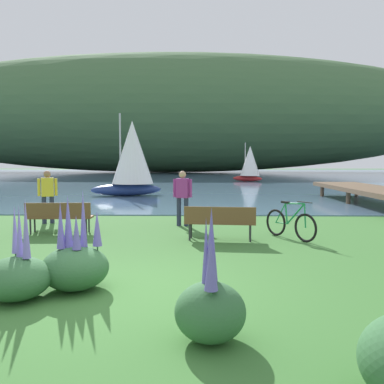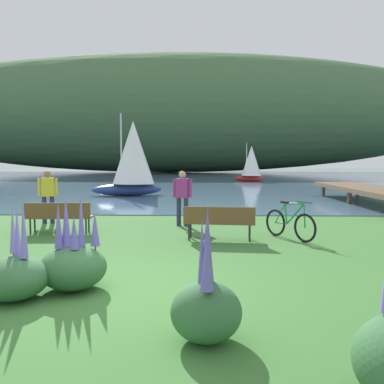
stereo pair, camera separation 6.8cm
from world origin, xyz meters
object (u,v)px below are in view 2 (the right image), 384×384
at_px(sailboat_toward_hillside, 133,157).
at_px(bicycle_leaning_near_bench, 290,224).
at_px(person_at_shoreline, 48,193).
at_px(sailboat_nearest_to_shore, 251,163).
at_px(park_bench_near_camera, 219,220).
at_px(person_on_the_grass, 182,195).
at_px(park_bench_further_along, 59,215).

bearing_deg(sailboat_toward_hillside, bicycle_leaning_near_bench, -63.46).
xyz_separation_m(person_at_shoreline, sailboat_nearest_to_shore, (9.73, 26.26, 0.83)).
bearing_deg(park_bench_near_camera, sailboat_toward_hillside, 109.04).
relative_size(person_at_shoreline, sailboat_nearest_to_shore, 0.45).
bearing_deg(person_on_the_grass, bicycle_leaning_near_bench, -35.16).
bearing_deg(sailboat_toward_hillside, person_on_the_grass, -72.23).
xyz_separation_m(person_at_shoreline, person_on_the_grass, (4.38, -0.41, 0.00)).
height_order(person_at_shoreline, person_on_the_grass, same).
bearing_deg(person_at_shoreline, person_on_the_grass, -5.41).
relative_size(park_bench_further_along, sailboat_nearest_to_shore, 0.48).
distance_m(park_bench_near_camera, person_on_the_grass, 2.56).
xyz_separation_m(bicycle_leaning_near_bench, person_at_shoreline, (-7.26, 2.45, 0.58)).
height_order(sailboat_nearest_to_shore, sailboat_toward_hillside, sailboat_toward_hillside).
height_order(park_bench_near_camera, bicycle_leaning_near_bench, bicycle_leaning_near_bench).
relative_size(park_bench_further_along, sailboat_toward_hillside, 0.39).
xyz_separation_m(park_bench_further_along, person_on_the_grass, (3.38, 1.40, 0.46)).
height_order(person_at_shoreline, sailboat_toward_hillside, sailboat_toward_hillside).
bearing_deg(person_at_shoreline, sailboat_nearest_to_shore, 69.67).
relative_size(park_bench_near_camera, person_at_shoreline, 1.07).
bearing_deg(bicycle_leaning_near_bench, sailboat_toward_hillside, 116.54).
bearing_deg(bicycle_leaning_near_bench, person_on_the_grass, 144.84).
height_order(park_bench_further_along, sailboat_nearest_to_shore, sailboat_nearest_to_shore).
bearing_deg(person_on_the_grass, park_bench_further_along, -157.44).
relative_size(park_bench_further_along, person_at_shoreline, 1.07).
xyz_separation_m(park_bench_near_camera, bicycle_leaning_near_bench, (1.84, 0.26, -0.12)).
bearing_deg(person_on_the_grass, sailboat_toward_hillside, 107.77).
height_order(bicycle_leaning_near_bench, sailboat_nearest_to_shore, sailboat_nearest_to_shore).
xyz_separation_m(park_bench_near_camera, person_on_the_grass, (-1.05, 2.29, 0.46)).
xyz_separation_m(park_bench_near_camera, sailboat_toward_hillside, (-4.40, 12.74, 1.71)).
bearing_deg(person_on_the_grass, person_at_shoreline, 174.59).
bearing_deg(sailboat_nearest_to_shore, park_bench_near_camera, -98.46).
relative_size(park_bench_near_camera, bicycle_leaning_near_bench, 1.21).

